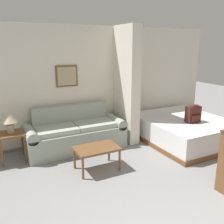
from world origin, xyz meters
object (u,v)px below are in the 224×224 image
Objects in this scene: coffee_table at (97,150)px; table_lamp at (9,119)px; couch at (75,133)px; bed at (182,129)px; backpack at (193,113)px.

coffee_table is 1.87× the size of table_lamp.
table_lamp is (-1.27, -0.06, 0.52)m from couch.
coffee_table is 2.41m from bed.
table_lamp is at bearing 141.08° from coffee_table.
backpack is (-0.04, -0.33, 0.47)m from bed.
coffee_table is at bearing -38.92° from table_lamp.
bed is at bearing 83.72° from backpack.
bed is (3.67, -0.63, -0.58)m from table_lamp.
table_lamp is 3.77m from bed.
bed reaches higher than coffee_table.
couch reaches higher than coffee_table.
bed is at bearing -15.97° from couch.
table_lamp reaches higher than couch.
table_lamp is 0.19× the size of bed.
table_lamp reaches higher than coffee_table.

